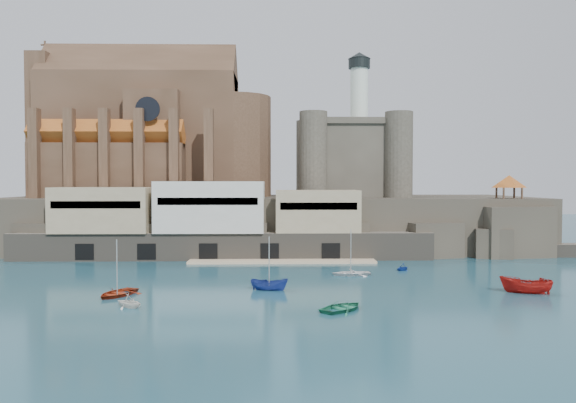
% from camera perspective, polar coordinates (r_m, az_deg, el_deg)
% --- Properties ---
extents(ground, '(300.00, 300.00, 0.00)m').
position_cam_1_polar(ground, '(72.79, -2.04, -8.21)').
color(ground, '#18404F').
rests_on(ground, ground).
extents(promontory, '(100.00, 36.00, 10.00)m').
position_cam_1_polar(promontory, '(111.29, -1.85, -2.11)').
color(promontory, '#2B2620').
rests_on(promontory, ground).
extents(quay, '(70.00, 12.00, 13.05)m').
position_cam_1_polar(quay, '(95.61, -7.97, -2.12)').
color(quay, '#635B4F').
rests_on(quay, ground).
extents(church, '(47.00, 25.93, 30.51)m').
position_cam_1_polar(church, '(116.60, -13.77, 6.48)').
color(church, '#452F20').
rests_on(church, promontory).
extents(castle_keep, '(21.20, 21.20, 29.30)m').
position_cam_1_polar(castle_keep, '(113.83, 6.39, 4.71)').
color(castle_keep, '#403C33').
rests_on(castle_keep, promontory).
extents(rock_outcrop, '(14.50, 10.50, 8.70)m').
position_cam_1_polar(rock_outcrop, '(106.10, 21.52, -2.95)').
color(rock_outcrop, '#2B2620').
rests_on(rock_outcrop, ground).
extents(pavilion, '(6.40, 6.40, 5.40)m').
position_cam_1_polar(pavilion, '(105.87, 21.55, 1.76)').
color(pavilion, '#452F20').
rests_on(pavilion, rock_outcrop).
extents(boat_0, '(4.24, 2.71, 5.75)m').
position_cam_1_polar(boat_0, '(67.39, -16.96, -9.13)').
color(boat_0, maroon).
rests_on(boat_0, ground).
extents(boat_1, '(3.02, 3.37, 3.33)m').
position_cam_1_polar(boat_1, '(61.05, -15.85, -10.28)').
color(boat_1, silver).
rests_on(boat_1, ground).
extents(boat_2, '(2.09, 2.05, 4.59)m').
position_cam_1_polar(boat_2, '(67.80, -1.92, -8.97)').
color(boat_2, navy).
rests_on(boat_2, ground).
extents(boat_3, '(3.56, 3.63, 5.52)m').
position_cam_1_polar(boat_3, '(57.81, 5.59, -10.91)').
color(boat_3, '#227453').
rests_on(boat_3, ground).
extents(boat_5, '(2.85, 2.81, 5.82)m').
position_cam_1_polar(boat_5, '(71.39, 23.01, -8.58)').
color(boat_5, '#A11711').
rests_on(boat_5, ground).
extents(boat_6, '(1.56, 3.98, 5.42)m').
position_cam_1_polar(boat_6, '(78.88, 6.39, -7.43)').
color(boat_6, white).
rests_on(boat_6, ground).
extents(boat_7, '(2.61, 2.61, 2.66)m').
position_cam_1_polar(boat_7, '(84.28, 11.57, -6.85)').
color(boat_7, navy).
rests_on(boat_7, ground).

